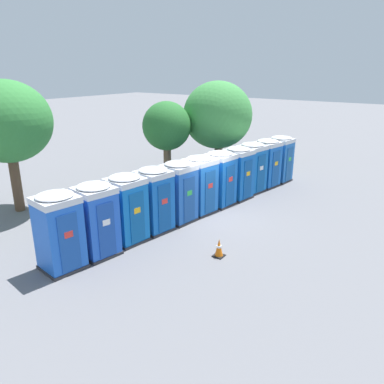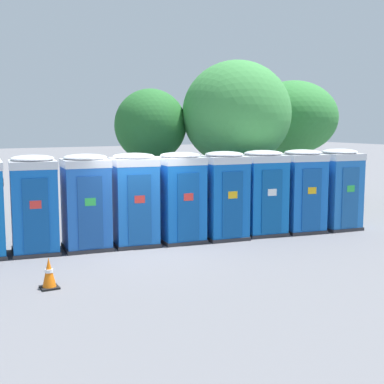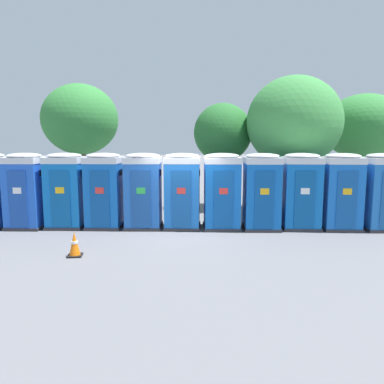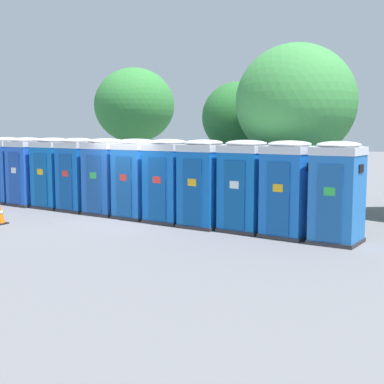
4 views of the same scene
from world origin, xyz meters
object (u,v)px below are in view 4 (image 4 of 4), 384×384
(portapotty_4, at_px, (106,176))
(portapotty_7, at_px, (204,183))
(portapotty_1, at_px, (27,171))
(portapotty_5, at_px, (136,178))
(portapotty_6, at_px, (168,181))
(portapotty_2, at_px, (53,173))
(street_tree_2, at_px, (296,103))
(street_tree_1, at_px, (134,106))
(street_tree_3, at_px, (237,119))
(portapotty_8, at_px, (245,186))
(portapotty_3, at_px, (78,174))
(traffic_cone, at_px, (0,214))
(portapotty_0, at_px, (6,170))
(portapotty_9, at_px, (289,189))
(portapotty_10, at_px, (337,192))

(portapotty_4, xyz_separation_m, portapotty_7, (3.92, -0.61, 0.00))
(portapotty_1, xyz_separation_m, portapotty_5, (5.25, -0.65, -0.00))
(portapotty_5, distance_m, portapotty_6, 1.32)
(portapotty_2, distance_m, portapotty_5, 3.96)
(portapotty_7, bearing_deg, portapotty_2, 171.26)
(portapotty_5, xyz_separation_m, street_tree_2, (4.58, 1.96, 2.37))
(street_tree_1, xyz_separation_m, street_tree_2, (9.02, -4.79, -0.27))
(portapotty_5, xyz_separation_m, portapotty_7, (2.61, -0.44, 0.00))
(portapotty_7, height_order, street_tree_3, street_tree_3)
(portapotty_7, xyz_separation_m, street_tree_3, (-0.57, 3.87, 1.93))
(street_tree_2, bearing_deg, portapotty_8, -104.79)
(portapotty_3, bearing_deg, traffic_cone, -97.57)
(portapotty_4, height_order, street_tree_1, street_tree_1)
(portapotty_0, xyz_separation_m, street_tree_1, (2.11, 5.87, 2.64))
(portapotty_0, bearing_deg, portapotty_4, -7.69)
(portapotty_6, bearing_deg, portapotty_2, 171.53)
(portapotty_1, xyz_separation_m, street_tree_2, (9.83, 1.32, 2.37))
(portapotty_1, height_order, street_tree_3, street_tree_3)
(portapotty_1, xyz_separation_m, portapotty_3, (2.63, -0.28, 0.00))
(portapotty_2, height_order, portapotty_9, same)
(portapotty_0, distance_m, portapotty_9, 11.89)
(portapotty_1, distance_m, portapotty_10, 11.89)
(street_tree_2, bearing_deg, portapotty_4, -163.10)
(street_tree_1, bearing_deg, portapotty_1, -97.55)
(portapotty_5, bearing_deg, portapotty_0, 172.36)
(portapotty_1, relative_size, street_tree_1, 0.45)
(street_tree_2, xyz_separation_m, traffic_cone, (-7.62, -4.77, -3.34))
(portapotty_7, relative_size, street_tree_3, 0.56)
(portapotty_2, bearing_deg, street_tree_1, 94.75)
(portapotty_2, distance_m, street_tree_3, 6.89)
(portapotty_3, height_order, street_tree_1, street_tree_1)
(portapotty_5, xyz_separation_m, portapotty_8, (3.93, -0.52, -0.00))
(portapotty_4, distance_m, portapotty_8, 5.28)
(portapotty_1, xyz_separation_m, portapotty_6, (6.55, -0.86, -0.00))
(portapotty_0, xyz_separation_m, street_tree_3, (8.58, 2.55, 1.93))
(portapotty_4, distance_m, street_tree_2, 6.60)
(portapotty_1, distance_m, portapotty_6, 6.61)
(portapotty_4, distance_m, portapotty_6, 2.64)
(portapotty_1, relative_size, portapotty_5, 1.00)
(portapotty_0, height_order, street_tree_3, street_tree_3)
(portapotty_0, height_order, street_tree_2, street_tree_2)
(street_tree_3, distance_m, traffic_cone, 8.55)
(portapotty_7, distance_m, portapotty_8, 1.33)
(portapotty_0, height_order, portapotty_9, same)
(portapotty_2, bearing_deg, street_tree_3, 25.73)
(portapotty_9, bearing_deg, portapotty_5, 171.83)
(portapotty_9, height_order, street_tree_2, street_tree_2)
(portapotty_1, relative_size, traffic_cone, 3.97)
(portapotty_0, distance_m, portapotty_7, 9.25)
(portapotty_0, relative_size, portapotty_9, 1.00)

